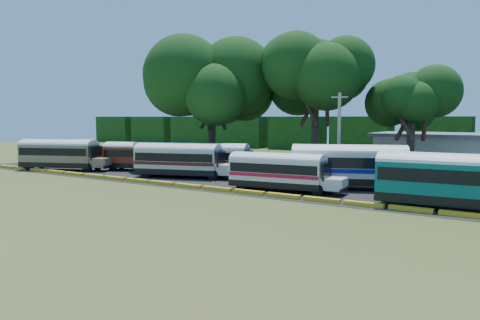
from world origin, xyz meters
The scene contains 16 objects.
ground centered at (0.00, 0.00, 0.00)m, with size 160.00×160.00×0.00m, color #304918.
asphalt_strip centered at (1.00, 12.00, 0.01)m, with size 64.00×24.00×0.02m, color black.
curb centered at (0.00, 1.00, 0.15)m, with size 53.70×0.45×0.30m.
terminal_building centered at (18.00, 30.00, 2.03)m, with size 19.00×9.00×4.00m.
treeline_backdrop centered at (0.00, 48.00, 3.00)m, with size 130.00×4.00×6.00m.
bus_beige centered at (-18.56, 3.13, 1.97)m, with size 10.65×6.20×3.43m.
bus_red centered at (-10.86, 7.86, 1.81)m, with size 9.80×5.53×3.15m.
bus_cream_west centered at (-3.32, 5.55, 1.89)m, with size 10.44×5.46×3.34m.
bus_cream_east centered at (-2.15, 8.91, 1.84)m, with size 10.15×5.59×3.26m.
bus_white_red centered at (8.75, 3.60, 1.73)m, with size 9.52×3.45×3.06m.
bus_white_blue centered at (13.14, 7.75, 2.07)m, with size 11.34×6.81×3.67m.
bus_teal centered at (21.74, 2.96, 2.08)m, with size 11.18×3.40×3.63m.
tree_west centered at (-7.23, 15.84, 9.93)m, with size 12.14×12.14×14.41m.
tree_center centered at (4.55, 19.40, 10.84)m, with size 9.73×9.73×14.47m.
tree_east centered at (14.66, 20.57, 7.82)m, with size 6.93×6.93×10.45m.
utility_pole centered at (10.42, 11.74, 4.16)m, with size 1.60×0.30×8.10m.
Camera 1 is at (26.53, -28.88, 5.89)m, focal length 35.00 mm.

